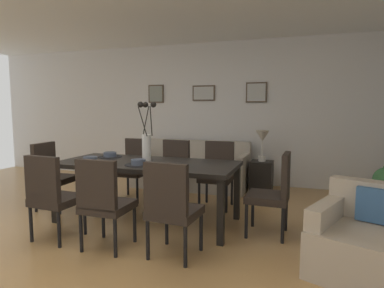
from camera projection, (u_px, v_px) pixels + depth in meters
ground_plane at (94, 243)px, 3.45m from camera, size 9.00×9.00×0.00m
back_wall_panel at (193, 113)px, 6.36m from camera, size 9.00×0.10×2.60m
dining_table at (147, 167)px, 4.05m from camera, size 2.20×0.96×0.74m
dining_chair_near_left at (52, 193)px, 3.45m from camera, size 0.47×0.47×0.92m
dining_chair_near_right at (135, 165)px, 5.11m from camera, size 0.44×0.44×0.92m
dining_chair_far_left at (104, 200)px, 3.22m from camera, size 0.44×0.44×0.92m
dining_chair_far_right at (173, 168)px, 4.89m from camera, size 0.46×0.46×0.92m
dining_chair_mid_left at (171, 205)px, 3.04m from camera, size 0.47×0.47×0.92m
dining_chair_mid_right at (217, 171)px, 4.69m from camera, size 0.44×0.44×0.92m
dining_chair_head_west at (51, 172)px, 4.57m from camera, size 0.46×0.46×0.92m
dining_chair_head_east at (275, 190)px, 3.59m from camera, size 0.45×0.45×0.92m
centerpiece_vase at (147, 139)px, 4.01m from camera, size 0.21×0.23×0.73m
placemat_near_left at (90, 162)px, 4.05m from camera, size 0.32×0.32×0.01m
bowl_near_left at (90, 159)px, 4.05m from camera, size 0.17×0.17×0.07m
placemat_near_right at (110, 157)px, 4.46m from camera, size 0.32×0.32×0.01m
bowl_near_right at (110, 154)px, 4.45m from camera, size 0.17×0.17×0.07m
placemat_far_left at (138, 165)px, 3.84m from camera, size 0.32×0.32×0.01m
bowl_far_left at (138, 162)px, 3.83m from camera, size 0.17×0.17×0.07m
sofa at (191, 171)px, 5.91m from camera, size 2.01×0.84×0.80m
side_table at (261, 177)px, 5.49m from camera, size 0.36×0.36×0.52m
table_lamp at (262, 139)px, 5.43m from camera, size 0.22×0.22×0.51m
armchair at (368, 242)px, 2.76m from camera, size 1.04×1.04×0.75m
framed_picture_left at (156, 94)px, 6.50m from camera, size 0.32×0.03×0.35m
framed_picture_center at (204, 93)px, 6.18m from camera, size 0.44×0.03×0.29m
framed_picture_right at (256, 92)px, 5.87m from camera, size 0.37×0.03×0.36m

